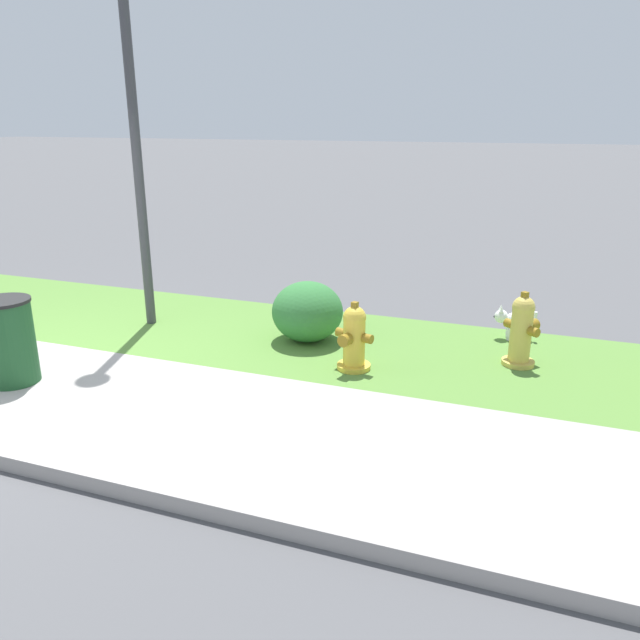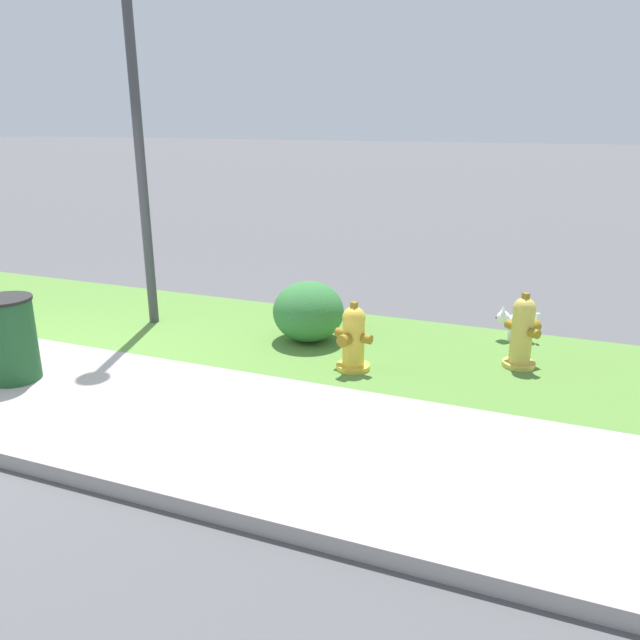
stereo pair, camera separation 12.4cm
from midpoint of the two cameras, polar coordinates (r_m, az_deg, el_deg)
The scene contains 9 objects.
ground_plane at distance 6.46m, azimuth -26.75°, elevation -5.35°, with size 120.00×120.00×0.00m, color #515154.
sidewalk_pavement at distance 6.46m, azimuth -26.76°, elevation -5.31°, with size 18.00×2.00×0.01m, color #9E9993.
grass_verge at distance 7.93m, azimuth -15.83°, elevation 0.10°, with size 18.00×2.22×0.01m, color #568438.
fire_hydrant_by_grass_verge at distance 6.41m, azimuth 17.42°, elevation -0.92°, with size 0.36×0.36×0.75m.
fire_hydrant_far_end at distance 6.03m, azimuth 2.53°, elevation -1.64°, with size 0.40×0.38×0.68m.
small_white_dog at distance 7.19m, azimuth 16.91°, elevation -0.03°, with size 0.46×0.23×0.38m.
street_lamp at distance 7.46m, azimuth -17.80°, elevation 23.66°, with size 0.32×0.32×4.85m.
trash_bin at distance 6.39m, azimuth -27.07°, elevation -1.78°, with size 0.48×0.48×0.81m.
shrub_bush_mid_verge at distance 6.81m, azimuth -1.68°, elevation 0.77°, with size 0.78×0.78×0.66m.
Camera 1 is at (4.49, -3.96, 2.36)m, focal length 35.00 mm.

